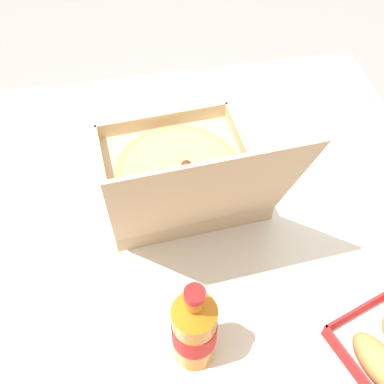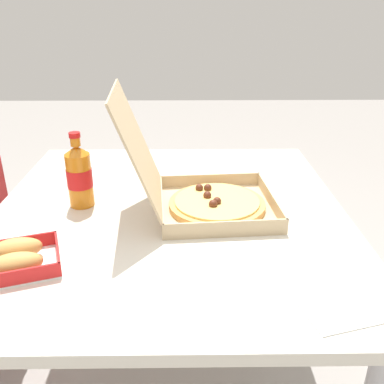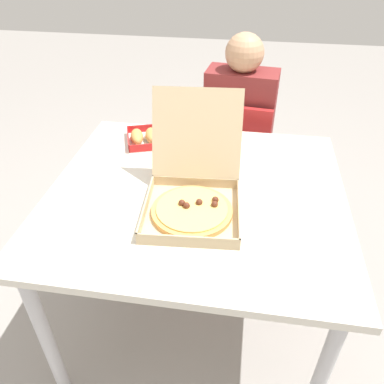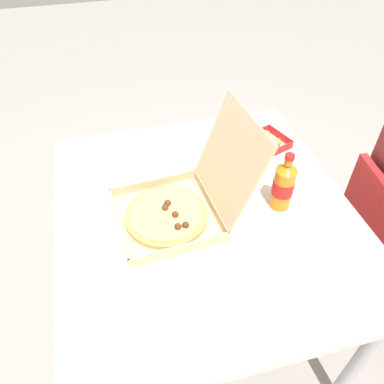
% 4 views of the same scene
% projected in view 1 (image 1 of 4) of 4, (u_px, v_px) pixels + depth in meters
% --- Properties ---
extents(ground_plane, '(10.00, 10.00, 0.00)m').
position_uv_depth(ground_plane, '(192.00, 356.00, 1.62)').
color(ground_plane, gray).
extents(dining_table, '(1.11, 1.02, 0.76)m').
position_uv_depth(dining_table, '(191.00, 247.00, 1.09)').
color(dining_table, silver).
rests_on(dining_table, ground_plane).
extents(pizza_box_open, '(0.36, 0.47, 0.35)m').
position_uv_depth(pizza_box_open, '(182.00, 176.00, 1.04)').
color(pizza_box_open, tan).
rests_on(pizza_box_open, dining_table).
extents(cola_bottle, '(0.07, 0.07, 0.22)m').
position_uv_depth(cola_bottle, '(194.00, 329.00, 0.78)').
color(cola_bottle, orange).
rests_on(cola_bottle, dining_table).
extents(paper_menu, '(0.24, 0.20, 0.00)m').
position_uv_depth(paper_menu, '(318.00, 97.00, 1.27)').
color(paper_menu, white).
rests_on(paper_menu, dining_table).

